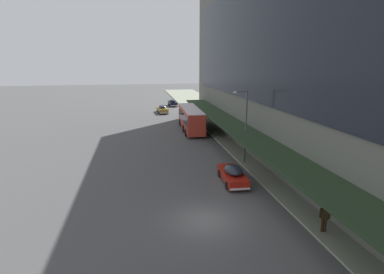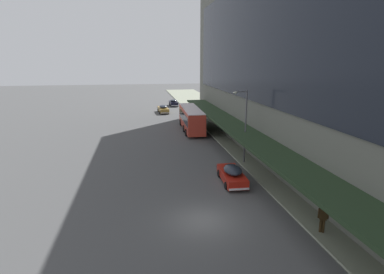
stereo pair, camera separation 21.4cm
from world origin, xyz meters
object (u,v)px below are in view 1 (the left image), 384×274
transit_bus_kerbside_front (191,118)px  street_lamp (244,122)px  sedan_second_near (173,103)px  sedan_oncoming_rear (162,109)px  sedan_trailing_mid (233,174)px  pedestrian_at_kerb (325,216)px

transit_bus_kerbside_front → street_lamp: bearing=-80.9°
sedan_second_near → transit_bus_kerbside_front: bearing=-90.8°
sedan_oncoming_rear → sedan_trailing_mid: (2.77, -36.89, -0.03)m
sedan_second_near → pedestrian_at_kerb: 54.53m
transit_bus_kerbside_front → street_lamp: 16.21m
sedan_second_near → street_lamp: bearing=-87.0°
transit_bus_kerbside_front → sedan_trailing_mid: (-0.05, -20.40, -1.17)m
transit_bus_kerbside_front → pedestrian_at_kerb: (2.89, -29.04, -0.76)m
sedan_trailing_mid → pedestrian_at_kerb: bearing=-71.2°
pedestrian_at_kerb → street_lamp: bearing=91.6°
sedan_second_near → street_lamp: (2.19, -41.26, 3.61)m
sedan_trailing_mid → street_lamp: bearing=60.6°
transit_bus_kerbside_front → sedan_trailing_mid: 20.43m
sedan_trailing_mid → street_lamp: (2.58, 4.57, 3.62)m
transit_bus_kerbside_front → sedan_second_near: size_ratio=2.55×
pedestrian_at_kerb → sedan_trailing_mid: bearing=108.8°
pedestrian_at_kerb → street_lamp: street_lamp is taller
sedan_trailing_mid → pedestrian_at_kerb: (2.94, -8.64, 0.41)m
transit_bus_kerbside_front → sedan_oncoming_rear: size_ratio=2.21×
transit_bus_kerbside_front → sedan_second_near: transit_bus_kerbside_front is taller
transit_bus_kerbside_front → pedestrian_at_kerb: 29.19m
sedan_second_near → sedan_trailing_mid: size_ratio=0.92×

